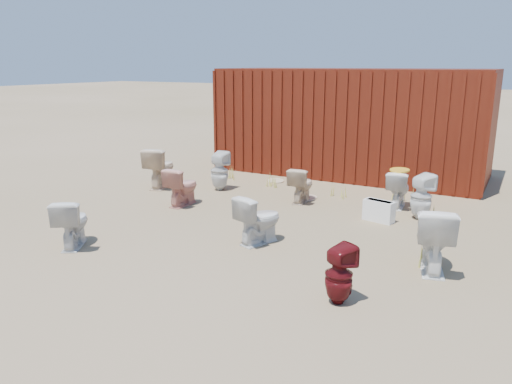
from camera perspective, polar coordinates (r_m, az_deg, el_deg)
The scene contains 22 objects.
ground at distance 7.51m, azimuth -2.22°, elevation -5.07°, with size 100.00×100.00×0.00m, color brown.
shipping_container at distance 11.91m, azimuth 10.87°, elevation 7.90°, with size 6.00×2.40×2.40m, color #50130D.
toilet_front_a at distance 7.46m, azimuth -20.30°, elevation -3.29°, with size 0.39×0.69×0.70m, color silver.
toilet_front_pink at distance 9.14m, azimuth -8.43°, elevation 0.64°, with size 0.39×0.69×0.70m, color tan.
toilet_front_c at distance 7.13m, azimuth 0.34°, elevation -3.12°, with size 0.40×0.70×0.71m, color silver.
toilet_front_maroon at distance 5.46m, azimuth 9.47°, elevation -9.30°, with size 0.30×0.30×0.66m, color #580F12.
toilet_front_e at distance 6.57m, azimuth 19.62°, elevation -4.99°, with size 0.47×0.82×0.84m, color white.
toilet_back_a at distance 10.15m, azimuth -4.19°, elevation 2.40°, with size 0.36×0.36×0.79m, color silver.
toilet_back_beige_left at distance 10.54m, azimuth -10.90°, elevation 2.78°, with size 0.47×0.83×0.85m, color beige.
toilet_back_beige_right at distance 9.29m, azimuth 5.21°, elevation 0.83°, with size 0.37×0.65×0.66m, color beige.
toilet_back_yellowlid at distance 9.27m, azimuth 15.95°, elevation 0.33°, with size 0.37×0.66×0.67m, color white.
toilet_back_e at distance 8.66m, azimuth 18.36°, elevation -0.51°, with size 0.34×0.35×0.77m, color white.
yellow_lid at distance 9.20m, azimuth 16.10°, elevation 2.43°, with size 0.34×0.42×0.03m, color gold.
loose_tank at distance 8.40m, azimuth 13.87°, elevation -2.11°, with size 0.50×0.20×0.35m, color white.
loose_lid_near at distance 9.62m, azimuth 5.73°, elevation -0.66°, with size 0.38×0.49×0.02m, color #C6AB8F.
loose_lid_far at distance 10.97m, azimuth 2.25°, elevation 1.30°, with size 0.36×0.47×0.02m, color #C6B38F.
weed_clump_a at distance 11.22m, azimuth -2.99°, elevation 2.23°, with size 0.36×0.36×0.27m, color #BAB74A.
weed_clump_b at distance 9.71m, azimuth 9.19°, elevation 0.04°, with size 0.32×0.32×0.25m, color #BAB74A.
weed_clump_c at distance 8.92m, azimuth 18.59°, elevation -1.68°, with size 0.36×0.36×0.29m, color #BAB74A.
weed_clump_d at distance 10.49m, azimuth 2.14°, elevation 1.36°, with size 0.30×0.30×0.26m, color #BAB74A.
weed_clump_e at distance 9.89m, azimuth 16.54°, elevation 0.10°, with size 0.34×0.34×0.32m, color #BAB74A.
weed_clump_f at distance 6.77m, azimuth 18.88°, elevation -7.01°, with size 0.28×0.28×0.25m, color #BAB74A.
Camera 1 is at (3.68, -6.05, 2.51)m, focal length 35.00 mm.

